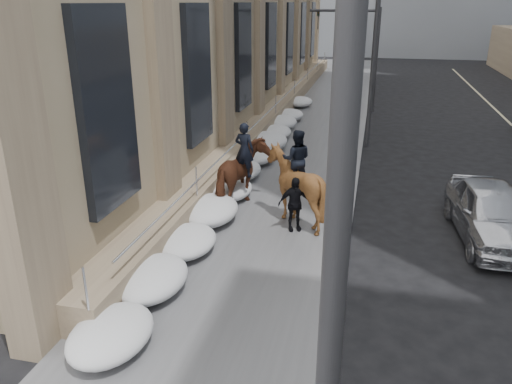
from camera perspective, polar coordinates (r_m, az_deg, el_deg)
ground at (r=11.37m, az=-4.73°, el=-12.66°), size 140.00×140.00×0.00m
sidewalk at (r=20.20m, az=3.93°, el=2.95°), size 5.00×80.00×0.12m
curb at (r=19.97m, az=11.37°, el=2.36°), size 0.24×80.00×0.12m
streetlight_near at (r=3.44m, az=6.29°, el=-8.76°), size 1.71×0.24×8.00m
streetlight_mid at (r=23.04m, az=12.98°, el=16.20°), size 1.71×0.24×8.00m
streetlight_far at (r=43.01m, az=13.53°, el=18.12°), size 1.71×0.24×8.00m
traffic_signal at (r=31.07m, az=11.92°, el=16.30°), size 4.10×0.22×6.00m
snow_bank at (r=18.59m, az=-1.34°, el=2.72°), size 1.70×18.10×0.76m
mounted_horse_left at (r=15.73m, az=-1.62°, el=2.12°), size 1.52×2.60×2.69m
mounted_horse_right at (r=14.57m, az=4.50°, el=0.96°), size 2.05×2.24×2.77m
pedestrian at (r=14.17m, az=4.40°, el=-1.37°), size 1.01×0.71×1.59m
car_silver at (r=15.34m, az=25.36°, el=-2.14°), size 2.25×4.80×1.59m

